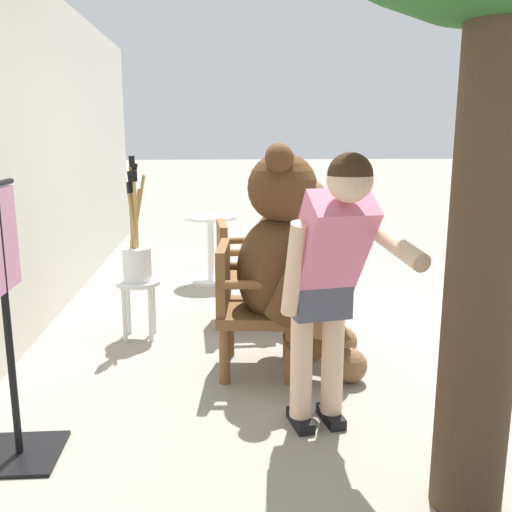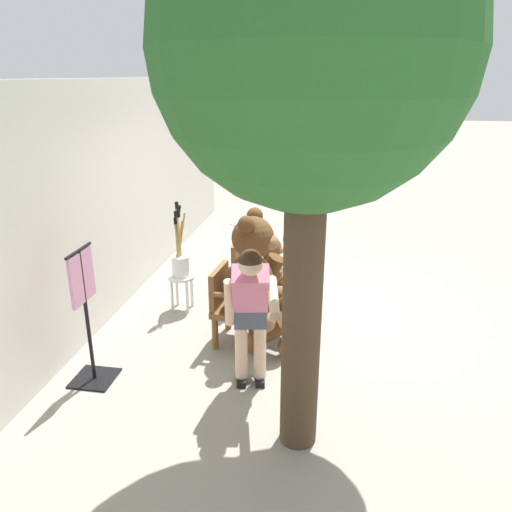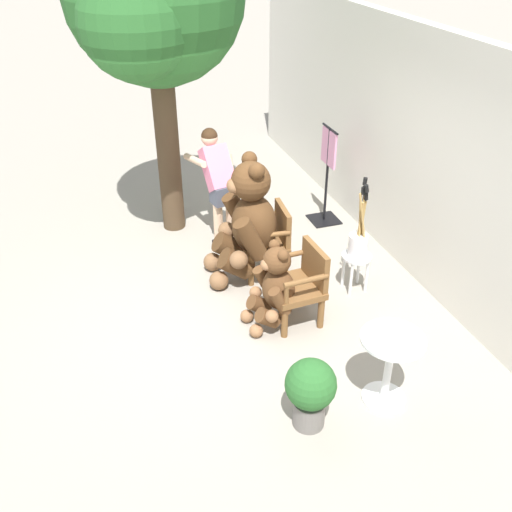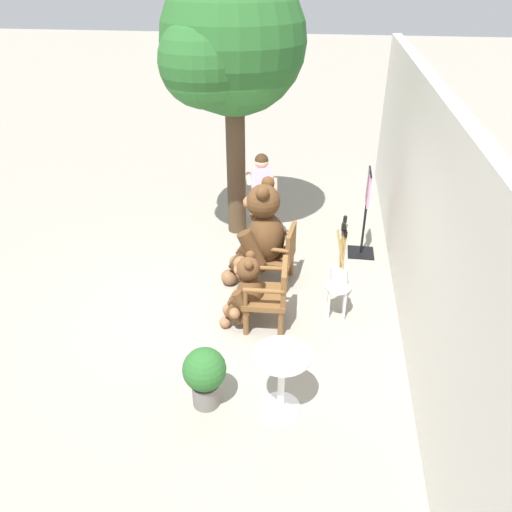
% 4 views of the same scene
% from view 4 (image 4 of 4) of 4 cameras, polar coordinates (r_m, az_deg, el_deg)
% --- Properties ---
extents(ground_plane, '(60.00, 60.00, 0.00)m').
position_cam_4_polar(ground_plane, '(6.84, -3.81, -4.67)').
color(ground_plane, gray).
extents(back_wall, '(10.00, 0.16, 2.80)m').
position_cam_4_polar(back_wall, '(6.12, 18.37, 4.46)').
color(back_wall, silver).
rests_on(back_wall, ground).
extents(wooden_chair_left, '(0.60, 0.57, 0.86)m').
position_cam_4_polar(wooden_chair_left, '(6.90, 2.58, 0.27)').
color(wooden_chair_left, brown).
rests_on(wooden_chair_left, ground).
extents(wooden_chair_right, '(0.59, 0.55, 0.86)m').
position_cam_4_polar(wooden_chair_right, '(6.08, 1.61, -4.26)').
color(wooden_chair_right, brown).
rests_on(wooden_chair_right, ground).
extents(teddy_bear_large, '(0.91, 0.89, 1.51)m').
position_cam_4_polar(teddy_bear_large, '(6.80, 0.44, 2.53)').
color(teddy_bear_large, '#4C3019').
rests_on(teddy_bear_large, ground).
extents(teddy_bear_small, '(0.58, 0.56, 0.97)m').
position_cam_4_polar(teddy_bear_small, '(6.10, -1.15, -3.97)').
color(teddy_bear_small, brown).
rests_on(teddy_bear_small, ground).
extents(person_visitor, '(0.79, 0.58, 1.50)m').
position_cam_4_polar(person_visitor, '(7.54, 0.70, 6.76)').
color(person_visitor, black).
rests_on(person_visitor, ground).
extents(white_stool, '(0.34, 0.34, 0.46)m').
position_cam_4_polar(white_stool, '(6.37, 9.30, -4.08)').
color(white_stool, silver).
rests_on(white_stool, ground).
extents(brush_bucket, '(0.22, 0.22, 0.95)m').
position_cam_4_polar(brush_bucket, '(6.20, 9.55, -1.66)').
color(brush_bucket, white).
rests_on(brush_bucket, white_stool).
extents(round_side_table, '(0.56, 0.56, 0.72)m').
position_cam_4_polar(round_side_table, '(5.01, 2.93, -13.47)').
color(round_side_table, white).
rests_on(round_side_table, ground).
extents(patio_tree, '(2.18, 2.08, 4.03)m').
position_cam_4_polar(patio_tree, '(7.57, -3.16, 22.78)').
color(patio_tree, '#473523').
rests_on(patio_tree, ground).
extents(potted_plant, '(0.44, 0.44, 0.68)m').
position_cam_4_polar(potted_plant, '(5.12, -5.88, -13.28)').
color(potted_plant, slate).
rests_on(potted_plant, ground).
extents(clothing_display_stand, '(0.44, 0.40, 1.36)m').
position_cam_4_polar(clothing_display_stand, '(7.67, 12.42, 4.98)').
color(clothing_display_stand, black).
rests_on(clothing_display_stand, ground).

